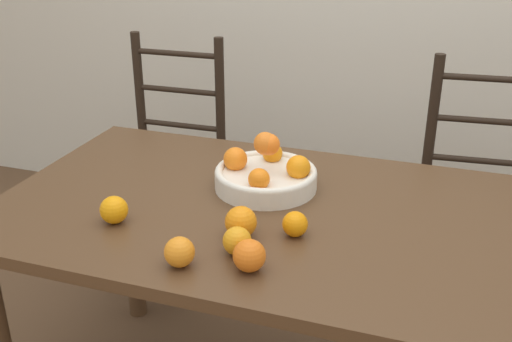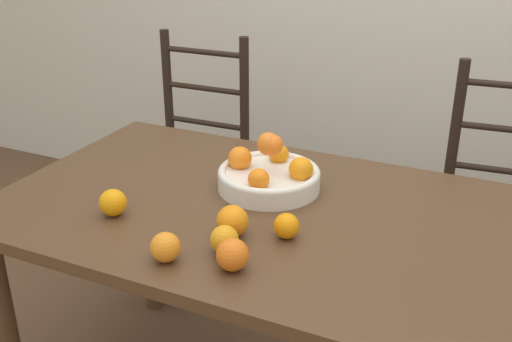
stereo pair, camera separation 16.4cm
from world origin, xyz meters
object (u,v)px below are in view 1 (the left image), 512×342
Objects in this scene: orange_loose_0 at (241,222)px; orange_loose_1 at (295,224)px; fruit_bowl at (266,173)px; orange_loose_5 at (249,256)px; chair_left at (169,169)px; orange_loose_3 at (114,210)px; chair_right at (477,213)px; orange_loose_2 at (179,252)px; orange_loose_4 at (237,241)px.

orange_loose_0 is 1.24× the size of orange_loose_1.
fruit_bowl is 0.29m from orange_loose_0.
orange_loose_5 is 0.07× the size of chair_left.
chair_right is (0.94, 0.94, -0.32)m from orange_loose_3.
fruit_bowl is 0.94m from chair_left.
fruit_bowl is at bearing -44.88° from chair_left.
chair_left reaches higher than orange_loose_0.
orange_loose_3 is at bearing -173.55° from orange_loose_0.
orange_loose_0 is at bearing -128.85° from chair_right.
fruit_bowl reaches higher than orange_loose_0.
orange_loose_1 is at bearing -48.22° from chair_left.
orange_loose_0 is 0.19m from orange_loose_2.
chair_left reaches higher than orange_loose_4.
chair_right is (1.26, -0.00, 0.00)m from chair_left.
orange_loose_2 is at bearing -139.79° from orange_loose_4.
chair_right is at bearing 57.25° from orange_loose_2.
chair_right is (0.69, 1.07, -0.32)m from orange_loose_2.
orange_loose_0 is 1.10× the size of orange_loose_3.
chair_left is at bearing 174.88° from chair_right.
chair_right reaches higher than orange_loose_3.
orange_loose_1 is 0.06× the size of chair_right.
orange_loose_3 is 0.07× the size of chair_left.
chair_left is at bearing 118.18° from orange_loose_2.
orange_loose_2 is 1.31m from chair_right.
orange_loose_4 is 0.07× the size of chair_right.
chair_right reaches higher than orange_loose_4.
orange_loose_3 is at bearing -133.38° from fruit_bowl.
orange_loose_5 is (0.07, -0.14, -0.00)m from orange_loose_0.
orange_loose_2 is (-0.21, -0.22, 0.00)m from orange_loose_1.
orange_loose_3 is at bearing 166.30° from orange_loose_5.
orange_loose_2 is 1.25m from chair_left.
orange_loose_1 is at bearing 72.93° from orange_loose_5.
chair_right is at bearing 62.90° from orange_loose_5.
orange_loose_2 is 0.28m from orange_loose_3.
chair_right is at bearing 44.99° from orange_loose_3.
fruit_bowl is at bearing 82.60° from orange_loose_2.
orange_loose_1 is at bearing 45.41° from orange_loose_2.
orange_loose_2 is (-0.06, -0.46, -0.01)m from fruit_bowl.
orange_loose_4 is at bearing -130.21° from orange_loose_1.
orange_loose_3 is 0.07× the size of chair_right.
orange_loose_2 is 0.07× the size of chair_right.
orange_loose_2 is 0.94× the size of orange_loose_5.
orange_loose_4 is at bearing 131.54° from orange_loose_5.
orange_loose_2 is at bearing -117.11° from orange_loose_0.
chair_left reaches higher than fruit_bowl.
orange_loose_5 is at bearing -13.70° from orange_loose_3.
orange_loose_4 is at bearing -6.73° from orange_loose_3.
orange_loose_2 is 1.03× the size of orange_loose_4.
orange_loose_5 is (0.05, -0.06, 0.00)m from orange_loose_4.
chair_left is (-0.68, 0.98, -0.32)m from orange_loose_4.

